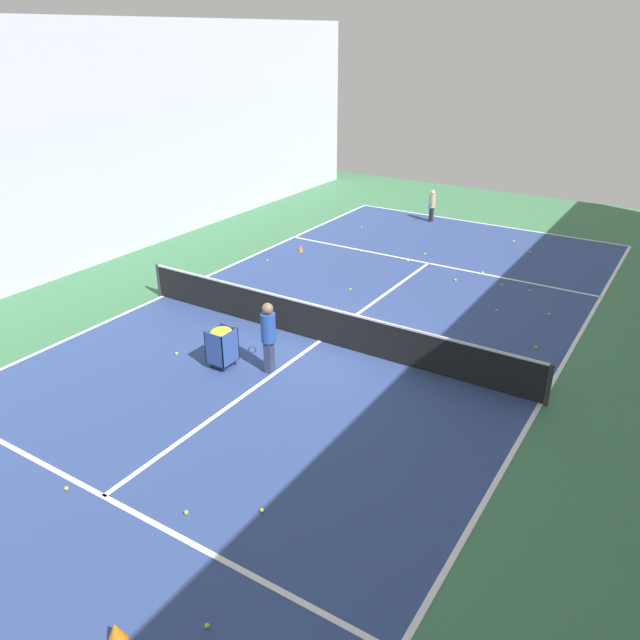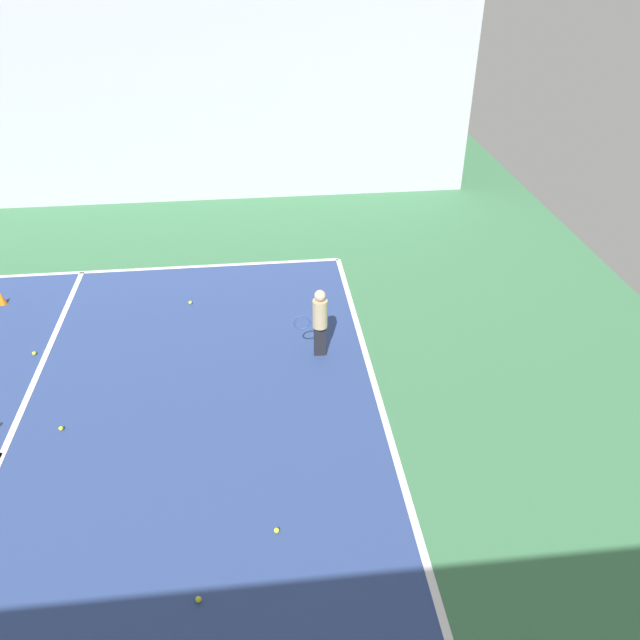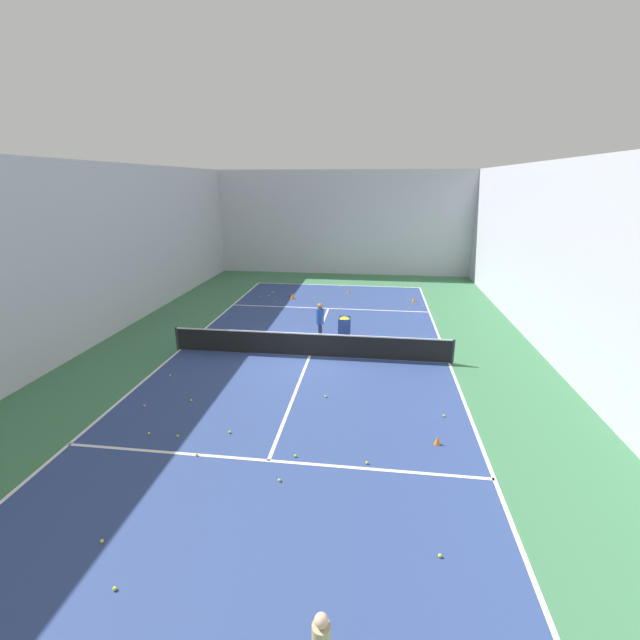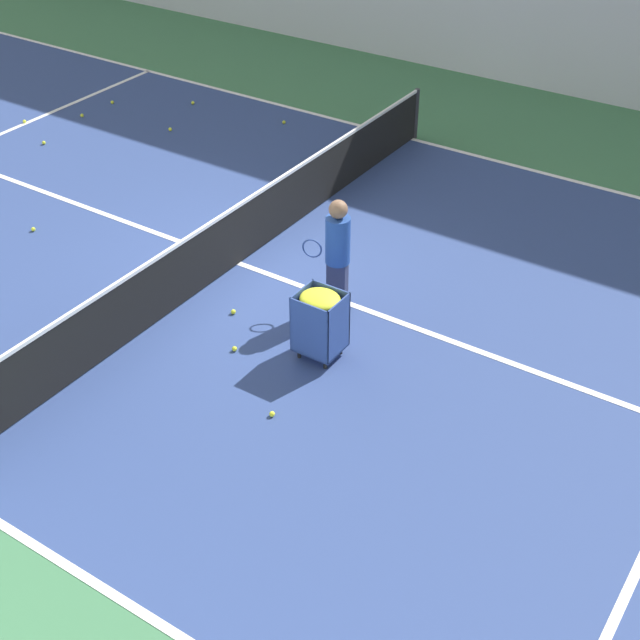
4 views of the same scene
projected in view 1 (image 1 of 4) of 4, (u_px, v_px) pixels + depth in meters
ground_plane at (320, 341)px, 15.56m from camera, size 36.22×36.22×0.00m
court_playing_area at (320, 341)px, 15.55m from camera, size 10.83×24.59×0.00m
line_baseline_near at (483, 224)px, 24.98m from camera, size 10.83×0.10×0.00m
line_sideline_left at (540, 404)px, 12.93m from camera, size 0.10×24.59×0.00m
line_sideline_right at (163, 296)px, 18.17m from camera, size 0.10×24.59×0.00m
line_service_near at (428, 263)px, 20.74m from camera, size 10.83×0.10×0.00m
line_service_far at (103, 496)px, 10.37m from camera, size 10.83×0.10×0.00m
line_centre_service at (320, 341)px, 15.55m from camera, size 0.10×13.53×0.00m
hall_enclosure_right at (55, 154)px, 18.48m from camera, size 0.15×32.52×7.44m
tennis_net at (320, 323)px, 15.34m from camera, size 11.13×0.10×0.97m
player_near_baseline at (432, 204)px, 25.00m from camera, size 0.26×0.58×1.27m
coach_at_net at (268, 333)px, 13.81m from camera, size 0.40×0.67×1.67m
ball_cart at (222, 340)px, 14.12m from camera, size 0.52×0.57×0.96m
training_cone_2 at (116, 633)px, 7.84m from camera, size 0.28×0.28×0.32m
training_cone_3 at (301, 248)px, 21.78m from camera, size 0.16×0.16×0.25m
tennis_ball_1 at (207, 626)px, 8.08m from camera, size 0.07×0.07×0.07m
tennis_ball_3 at (176, 354)px, 14.88m from camera, size 0.07×0.07×0.07m
tennis_ball_4 at (267, 341)px, 15.49m from camera, size 0.07×0.07×0.07m
tennis_ball_5 at (530, 252)px, 21.70m from camera, size 0.07×0.07×0.07m
tennis_ball_6 at (267, 260)px, 20.89m from camera, size 0.07×0.07×0.07m
tennis_ball_7 at (232, 343)px, 15.40m from camera, size 0.07×0.07×0.07m
tennis_ball_8 at (425, 254)px, 21.49m from camera, size 0.07×0.07×0.07m
tennis_ball_9 at (66, 488)px, 10.50m from camera, size 0.07×0.07×0.07m
tennis_ball_10 at (455, 280)px, 19.25m from camera, size 0.07×0.07×0.07m
tennis_ball_12 at (549, 314)px, 16.94m from camera, size 0.07×0.07×0.07m
tennis_ball_13 at (530, 291)px, 18.46m from camera, size 0.07×0.07×0.07m
tennis_ball_14 at (350, 289)px, 18.58m from camera, size 0.07×0.07×0.07m
tennis_ball_15 at (262, 510)px, 10.02m from camera, size 0.07×0.07×0.07m
tennis_ball_16 at (514, 241)px, 22.80m from camera, size 0.07×0.07×0.07m
tennis_ball_20 at (408, 261)px, 20.85m from camera, size 0.07×0.07×0.07m
tennis_ball_23 at (483, 272)px, 19.86m from camera, size 0.07×0.07×0.07m
tennis_ball_25 at (536, 347)px, 15.18m from camera, size 0.07×0.07×0.07m
tennis_ball_27 at (496, 310)px, 17.17m from camera, size 0.07×0.07×0.07m
tennis_ball_28 at (502, 285)px, 18.89m from camera, size 0.07×0.07×0.07m
tennis_ball_29 at (361, 251)px, 21.76m from camera, size 0.07×0.07×0.07m
tennis_ball_33 at (361, 227)px, 24.42m from camera, size 0.07×0.07×0.07m
tennis_ball_34 at (186, 512)px, 9.98m from camera, size 0.07×0.07×0.07m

